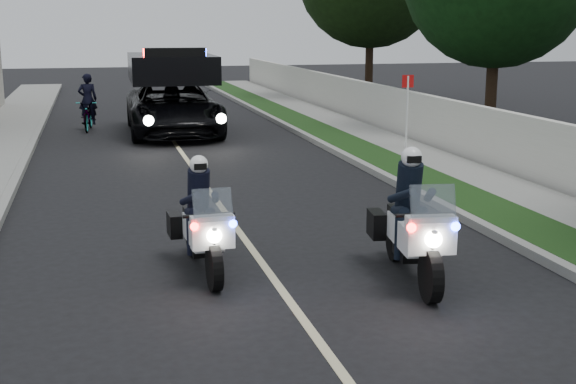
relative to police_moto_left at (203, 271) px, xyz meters
name	(u,v)px	position (x,y,z in m)	size (l,w,h in m)	color
curb_right	(388,178)	(5.01, 5.44, 0.07)	(0.20, 60.00, 0.15)	gray
grass_verge	(416,176)	(5.71, 5.44, 0.08)	(1.20, 60.00, 0.16)	#193814
sidewalk_right	(468,174)	(7.01, 5.44, 0.08)	(1.40, 60.00, 0.16)	gray
property_wall	(508,144)	(8.01, 5.44, 0.75)	(0.22, 60.00, 1.50)	beige
curb_left	(8,198)	(-3.19, 5.44, 0.07)	(0.20, 60.00, 0.15)	gray
lane_marking	(209,190)	(0.91, 5.44, 0.00)	(0.12, 50.00, 0.01)	#BFB78C
police_moto_left	(203,271)	(0.00, 0.00, 0.00)	(0.69, 1.99, 1.69)	silver
police_moto_right	(410,279)	(2.78, -1.05, 0.00)	(0.77, 2.19, 1.86)	silver
police_suv	(174,134)	(1.10, 14.37, 0.00)	(2.86, 6.17, 3.00)	black
bicycle	(89,130)	(-1.58, 15.94, 0.00)	(0.67, 1.91, 1.00)	black
cyclist	(89,130)	(-1.58, 15.94, 0.00)	(0.61, 0.41, 1.70)	black
sign_post	(405,153)	(6.91, 8.93, 0.00)	(0.35, 0.35, 2.23)	#B80D27
tree_right_c	(489,135)	(10.94, 11.64, 0.00)	(5.90, 5.90, 9.84)	black
tree_right_e	(368,101)	(11.03, 23.13, 0.00)	(6.70, 6.70, 11.17)	black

